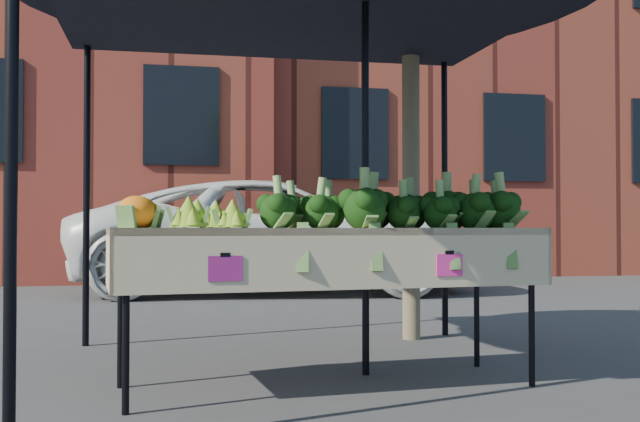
{
  "coord_description": "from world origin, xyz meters",
  "views": [
    {
      "loc": [
        -0.75,
        -4.34,
        0.9
      ],
      "look_at": [
        0.15,
        0.06,
        1.0
      ],
      "focal_mm": 42.58,
      "sensor_mm": 36.0,
      "label": 1
    }
  ],
  "objects": [
    {
      "name": "broccoli_heap",
      "position": [
        0.54,
        -0.11,
        1.04
      ],
      "size": [
        1.62,
        0.59,
        0.29
      ],
      "primitive_type": "ellipsoid",
      "color": "black",
      "rests_on": "table"
    },
    {
      "name": "canopy",
      "position": [
        0.11,
        0.25,
        1.37
      ],
      "size": [
        3.16,
        3.16,
        2.74
      ],
      "primitive_type": null,
      "color": "black",
      "rests_on": "ground"
    },
    {
      "name": "street_tree",
      "position": [
        1.21,
        1.53,
        2.06
      ],
      "size": [
        2.09,
        2.09,
        4.13
      ],
      "primitive_type": null,
      "color": "#1E4C14",
      "rests_on": "ground"
    },
    {
      "name": "vehicle",
      "position": [
        0.8,
        6.18,
        2.79
      ],
      "size": [
        1.82,
        2.73,
        5.59
      ],
      "primitive_type": "imported",
      "rotation": [
        0.0,
        0.0,
        1.46
      ],
      "color": "white",
      "rests_on": "ground"
    },
    {
      "name": "ground",
      "position": [
        0.0,
        0.0,
        0.0
      ],
      "size": [
        90.0,
        90.0,
        0.0
      ],
      "primitive_type": "plane",
      "color": "#363639"
    },
    {
      "name": "building_right",
      "position": [
        7.0,
        12.5,
        4.25
      ],
      "size": [
        12.0,
        8.0,
        8.5
      ],
      "primitive_type": "cube",
      "color": "maroon",
      "rests_on": "ground"
    },
    {
      "name": "romanesco_cluster",
      "position": [
        -0.51,
        -0.1,
        1.01
      ],
      "size": [
        0.45,
        0.59,
        0.22
      ],
      "primitive_type": "ellipsoid",
      "color": "#A2C02A",
      "rests_on": "table"
    },
    {
      "name": "cauliflower_pair",
      "position": [
        -0.88,
        -0.07,
        1.0
      ],
      "size": [
        0.25,
        0.45,
        0.2
      ],
      "primitive_type": "ellipsoid",
      "color": "orange",
      "rests_on": "table"
    },
    {
      "name": "table",
      "position": [
        0.15,
        -0.14,
        0.45
      ],
      "size": [
        2.46,
        1.02,
        0.9
      ],
      "color": "#C0AE8C",
      "rests_on": "ground"
    }
  ]
}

